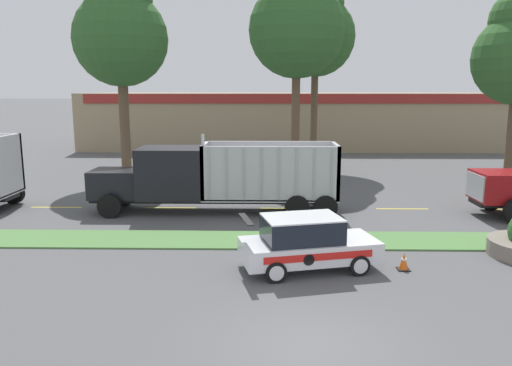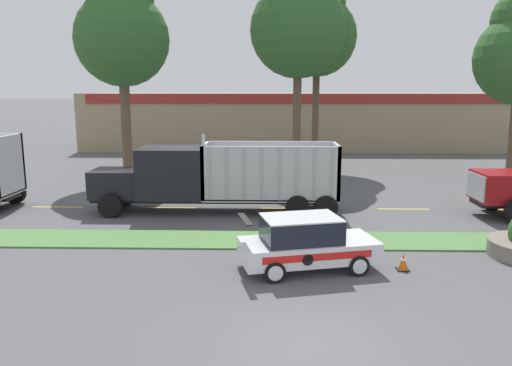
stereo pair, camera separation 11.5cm
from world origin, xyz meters
name	(u,v)px [view 1 (the left image)]	position (x,y,z in m)	size (l,w,h in m)	color
ground_plane	(309,347)	(0.00, 0.00, 0.00)	(600.00, 600.00, 0.00)	#515154
grass_verge	(291,240)	(0.00, 7.64, 0.03)	(120.00, 2.18, 0.06)	#517F42
centre_line_2	(57,207)	(-10.79, 12.73, 0.00)	(2.40, 0.14, 0.01)	yellow
centre_line_3	(171,208)	(-5.39, 12.73, 0.00)	(2.40, 0.14, 0.01)	yellow
centre_line_4	(286,208)	(0.01, 12.73, 0.00)	(2.40, 0.14, 0.01)	yellow
centre_line_5	(402,209)	(5.41, 12.73, 0.00)	(2.40, 0.14, 0.01)	yellow
dump_truck_mid	(194,179)	(-4.14, 11.99, 1.53)	(11.02, 2.57, 3.59)	black
rally_car	(306,243)	(0.31, 4.74, 0.85)	(4.45, 2.73, 1.71)	white
traffic_cone	(404,262)	(3.29, 4.74, 0.26)	(0.38, 0.38, 0.54)	black
store_building_backdrop	(304,119)	(2.82, 39.41, 2.56)	(41.11, 12.10, 5.12)	#9E896B
tree_behind_left	(297,20)	(0.96, 22.26, 9.68)	(5.99, 5.99, 13.61)	brown
tree_behind_centre	(120,30)	(-9.43, 20.00, 8.86)	(5.51, 5.51, 12.49)	brown
tree_behind_far_right	(316,29)	(2.41, 25.16, 9.47)	(5.35, 5.35, 12.98)	brown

